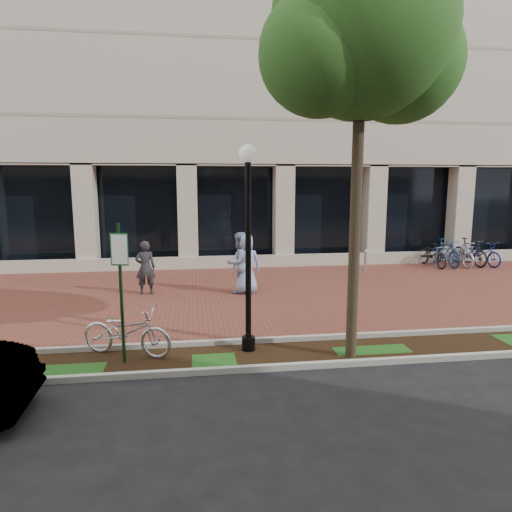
{
  "coord_description": "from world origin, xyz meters",
  "views": [
    {
      "loc": [
        -1.81,
        -14.02,
        3.52
      ],
      "look_at": [
        0.04,
        -0.8,
        1.34
      ],
      "focal_mm": 32.0,
      "sensor_mm": 36.0,
      "label": 1
    }
  ],
  "objects": [
    {
      "name": "parking_sign",
      "position": [
        -3.2,
        -5.24,
        1.73
      ],
      "size": [
        0.34,
        0.07,
        2.76
      ],
      "rotation": [
        0.0,
        0.0,
        -0.21
      ],
      "color": "#143919",
      "rests_on": "ground"
    },
    {
      "name": "planting_strip",
      "position": [
        0.0,
        -5.25,
        0.01
      ],
      "size": [
        40.0,
        1.5,
        0.01
      ],
      "primitive_type": "cube",
      "color": "black",
      "rests_on": "ground"
    },
    {
      "name": "pedestrian_left",
      "position": [
        -3.31,
        0.41,
        0.85
      ],
      "size": [
        0.65,
        0.46,
        1.71
      ],
      "primitive_type": "imported",
      "rotation": [
        0.0,
        0.0,
        3.22
      ],
      "color": "#26272B",
      "rests_on": "ground"
    },
    {
      "name": "bike_rack_cluster",
      "position": [
        9.25,
        3.63,
        0.54
      ],
      "size": [
        3.18,
        2.1,
        1.16
      ],
      "rotation": [
        0.0,
        0.0,
        0.15
      ],
      "color": "black",
      "rests_on": "ground"
    },
    {
      "name": "pedestrian_right",
      "position": [
        -0.16,
        0.08,
        0.95
      ],
      "size": [
        1.01,
        0.74,
        1.91
      ],
      "primitive_type": "imported",
      "rotation": [
        0.0,
        0.0,
        3.29
      ],
      "color": "#899ACC",
      "rests_on": "ground"
    },
    {
      "name": "curb_street_side",
      "position": [
        0.0,
        -6.0,
        0.06
      ],
      "size": [
        40.0,
        0.12,
        0.12
      ],
      "primitive_type": "cube",
      "color": "#AFB0A6",
      "rests_on": "ground"
    },
    {
      "name": "curb_plaza_side",
      "position": [
        0.0,
        -4.5,
        0.06
      ],
      "size": [
        40.0,
        0.12,
        0.12
      ],
      "primitive_type": "cube",
      "color": "#AFB0A6",
      "rests_on": "ground"
    },
    {
      "name": "lamppost",
      "position": [
        -0.7,
        -4.9,
        2.4
      ],
      "size": [
        0.36,
        0.36,
        4.25
      ],
      "color": "black",
      "rests_on": "ground"
    },
    {
      "name": "ground",
      "position": [
        0.0,
        0.0,
        0.0
      ],
      "size": [
        120.0,
        120.0,
        0.0
      ],
      "primitive_type": "plane",
      "color": "black",
      "rests_on": "ground"
    },
    {
      "name": "near_office_building",
      "position": [
        0.0,
        10.47,
        10.05
      ],
      "size": [
        40.0,
        12.12,
        16.0
      ],
      "color": "#BCB5A1",
      "rests_on": "ground"
    },
    {
      "name": "street_tree",
      "position": [
        1.38,
        -5.49,
        6.11
      ],
      "size": [
        4.06,
        3.38,
        8.02
      ],
      "color": "#493D2A",
      "rests_on": "ground"
    },
    {
      "name": "locked_bicycle",
      "position": [
        -3.19,
        -4.83,
        0.52
      ],
      "size": [
        2.09,
        1.38,
        1.04
      ],
      "primitive_type": "imported",
      "rotation": [
        0.0,
        0.0,
        1.18
      ],
      "color": "silver",
      "rests_on": "ground"
    },
    {
      "name": "brick_plaza",
      "position": [
        0.0,
        0.0,
        0.01
      ],
      "size": [
        40.0,
        9.0,
        0.01
      ],
      "primitive_type": "cube",
      "color": "brown",
      "rests_on": "ground"
    },
    {
      "name": "bollard",
      "position": [
        4.92,
        2.96,
        0.45
      ],
      "size": [
        0.12,
        0.12,
        0.89
      ],
      "color": "silver",
      "rests_on": "ground"
    },
    {
      "name": "pedestrian_mid",
      "position": [
        -0.37,
        0.17,
        0.98
      ],
      "size": [
        1.2,
        1.14,
        1.95
      ],
      "primitive_type": "imported",
      "rotation": [
        0.0,
        0.0,
        3.72
      ],
      "color": "#7D94BB",
      "rests_on": "ground"
    }
  ]
}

